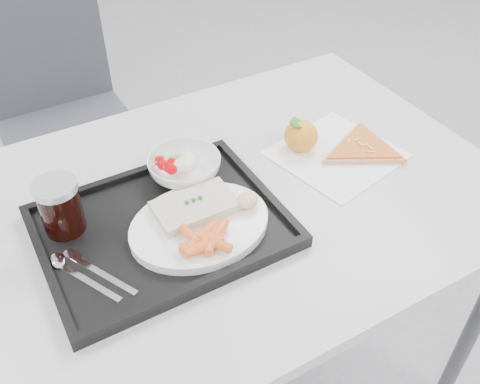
{
  "coord_description": "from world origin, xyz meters",
  "views": [
    {
      "loc": [
        -0.36,
        -0.43,
        1.48
      ],
      "look_at": [
        0.04,
        0.27,
        0.77
      ],
      "focal_mm": 40.0,
      "sensor_mm": 36.0,
      "label": 1
    }
  ],
  "objects": [
    {
      "name": "cola_glass",
      "position": [
        -0.29,
        0.35,
        0.82
      ],
      "size": [
        0.08,
        0.08,
        0.11
      ],
      "color": "black",
      "rests_on": "tray"
    },
    {
      "name": "salad_bowl",
      "position": [
        -0.03,
        0.38,
        0.79
      ],
      "size": [
        0.15,
        0.15,
        0.05
      ],
      "color": "white",
      "rests_on": "tray"
    },
    {
      "name": "pizza_slice",
      "position": [
        0.36,
        0.27,
        0.76
      ],
      "size": [
        0.23,
        0.23,
        0.02
      ],
      "color": "tan",
      "rests_on": "napkin"
    },
    {
      "name": "cutlery",
      "position": [
        -0.3,
        0.23,
        0.77
      ],
      "size": [
        0.12,
        0.16,
        0.01
      ],
      "color": "silver",
      "rests_on": "tray"
    },
    {
      "name": "bread_roll",
      "position": [
        0.02,
        0.22,
        0.8
      ],
      "size": [
        0.05,
        0.05,
        0.03
      ],
      "color": "#C7B77C",
      "rests_on": "dinner_plate"
    },
    {
      "name": "carrot_pile",
      "position": [
        -0.09,
        0.17,
        0.8
      ],
      "size": [
        0.11,
        0.09,
        0.02
      ],
      "color": "orange",
      "rests_on": "dinner_plate"
    },
    {
      "name": "tangerine",
      "position": [
        0.24,
        0.36,
        0.79
      ],
      "size": [
        0.09,
        0.09,
        0.07
      ],
      "color": "#E76300",
      "rests_on": "napkin"
    },
    {
      "name": "table",
      "position": [
        0.0,
        0.3,
        0.68
      ],
      "size": [
        1.2,
        0.8,
        0.75
      ],
      "color": "silver",
      "rests_on": "ground"
    },
    {
      "name": "napkin",
      "position": [
        0.3,
        0.29,
        0.75
      ],
      "size": [
        0.29,
        0.29,
        0.0
      ],
      "color": "white",
      "rests_on": "table"
    },
    {
      "name": "fish_fillet",
      "position": [
        -0.07,
        0.26,
        0.79
      ],
      "size": [
        0.15,
        0.09,
        0.03
      ],
      "color": "beige",
      "rests_on": "dinner_plate"
    },
    {
      "name": "dinner_plate",
      "position": [
        -0.08,
        0.22,
        0.77
      ],
      "size": [
        0.27,
        0.27,
        0.02
      ],
      "color": "white",
      "rests_on": "tray"
    },
    {
      "name": "tray",
      "position": [
        -0.13,
        0.27,
        0.76
      ],
      "size": [
        0.45,
        0.35,
        0.03
      ],
      "color": "black",
      "rests_on": "table"
    },
    {
      "name": "salad_contents",
      "position": [
        -0.04,
        0.38,
        0.8
      ],
      "size": [
        0.08,
        0.07,
        0.03
      ],
      "color": "#B80004",
      "rests_on": "salad_bowl"
    },
    {
      "name": "chair",
      "position": [
        -0.12,
        1.2,
        0.54
      ],
      "size": [
        0.42,
        0.42,
        0.93
      ],
      "color": "#36373E",
      "rests_on": "ground"
    }
  ]
}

